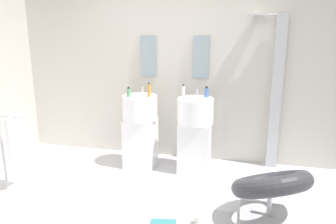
{
  "coord_description": "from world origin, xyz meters",
  "views": [
    {
      "loc": [
        0.96,
        -2.92,
        1.86
      ],
      "look_at": [
        0.15,
        0.55,
        0.95
      ],
      "focal_mm": 34.88,
      "sensor_mm": 36.0,
      "label": 1
    }
  ],
  "objects_px": {
    "pedestal_sink_right": "(195,133)",
    "shower_column": "(275,90)",
    "lounge_chair": "(271,189)",
    "soap_bottle_amber": "(149,90)",
    "soap_bottle_blue": "(206,92)",
    "soap_bottle_green": "(129,92)",
    "pedestal_sink_left": "(140,129)",
    "coffee_mug": "(198,220)",
    "towel_rack": "(13,140)",
    "soap_bottle_white": "(183,92)"
  },
  "relations": [
    {
      "from": "shower_column",
      "to": "soap_bottle_blue",
      "type": "bearing_deg",
      "value": -161.97
    },
    {
      "from": "pedestal_sink_right",
      "to": "lounge_chair",
      "type": "bearing_deg",
      "value": -48.27
    },
    {
      "from": "pedestal_sink_right",
      "to": "lounge_chair",
      "type": "xyz_separation_m",
      "value": [
        0.9,
        -1.01,
        -0.19
      ]
    },
    {
      "from": "soap_bottle_green",
      "to": "soap_bottle_amber",
      "type": "height_order",
      "value": "soap_bottle_amber"
    },
    {
      "from": "shower_column",
      "to": "towel_rack",
      "type": "relative_size",
      "value": 2.16
    },
    {
      "from": "pedestal_sink_left",
      "to": "towel_rack",
      "type": "xyz_separation_m",
      "value": [
        -1.21,
        -1.01,
        0.09
      ]
    },
    {
      "from": "shower_column",
      "to": "soap_bottle_amber",
      "type": "xyz_separation_m",
      "value": [
        -1.61,
        -0.43,
        0.0
      ]
    },
    {
      "from": "soap_bottle_blue",
      "to": "towel_rack",
      "type": "bearing_deg",
      "value": -151.8
    },
    {
      "from": "towel_rack",
      "to": "coffee_mug",
      "type": "xyz_separation_m",
      "value": [
        2.18,
        -0.24,
        -0.58
      ]
    },
    {
      "from": "shower_column",
      "to": "coffee_mug",
      "type": "height_order",
      "value": "shower_column"
    },
    {
      "from": "towel_rack",
      "to": "soap_bottle_white",
      "type": "relative_size",
      "value": 5.38
    },
    {
      "from": "pedestal_sink_left",
      "to": "towel_rack",
      "type": "bearing_deg",
      "value": -139.96
    },
    {
      "from": "soap_bottle_amber",
      "to": "pedestal_sink_right",
      "type": "bearing_deg",
      "value": 4.08
    },
    {
      "from": "soap_bottle_green",
      "to": "soap_bottle_amber",
      "type": "xyz_separation_m",
      "value": [
        0.26,
        0.04,
        0.03
      ]
    },
    {
      "from": "coffee_mug",
      "to": "lounge_chair",
      "type": "bearing_deg",
      "value": 19.22
    },
    {
      "from": "pedestal_sink_left",
      "to": "pedestal_sink_right",
      "type": "xyz_separation_m",
      "value": [
        0.75,
        0.0,
        0.0
      ]
    },
    {
      "from": "soap_bottle_green",
      "to": "soap_bottle_blue",
      "type": "bearing_deg",
      "value": 10.84
    },
    {
      "from": "coffee_mug",
      "to": "soap_bottle_blue",
      "type": "xyz_separation_m",
      "value": [
        -0.1,
        1.35,
        1.01
      ]
    },
    {
      "from": "towel_rack",
      "to": "soap_bottle_white",
      "type": "height_order",
      "value": "soap_bottle_white"
    },
    {
      "from": "soap_bottle_blue",
      "to": "soap_bottle_amber",
      "type": "bearing_deg",
      "value": -168.7
    },
    {
      "from": "lounge_chair",
      "to": "soap_bottle_amber",
      "type": "bearing_deg",
      "value": 147.31
    },
    {
      "from": "pedestal_sink_left",
      "to": "coffee_mug",
      "type": "relative_size",
      "value": 13.22
    },
    {
      "from": "pedestal_sink_right",
      "to": "coffee_mug",
      "type": "xyz_separation_m",
      "value": [
        0.23,
        -1.25,
        -0.48
      ]
    },
    {
      "from": "coffee_mug",
      "to": "soap_bottle_green",
      "type": "bearing_deg",
      "value": 133.4
    },
    {
      "from": "soap_bottle_amber",
      "to": "soap_bottle_blue",
      "type": "height_order",
      "value": "soap_bottle_amber"
    },
    {
      "from": "pedestal_sink_right",
      "to": "shower_column",
      "type": "relative_size",
      "value": 0.53
    },
    {
      "from": "pedestal_sink_left",
      "to": "shower_column",
      "type": "height_order",
      "value": "shower_column"
    },
    {
      "from": "pedestal_sink_right",
      "to": "soap_bottle_amber",
      "type": "height_order",
      "value": "soap_bottle_amber"
    },
    {
      "from": "pedestal_sink_left",
      "to": "soap_bottle_green",
      "type": "height_order",
      "value": "soap_bottle_green"
    },
    {
      "from": "soap_bottle_green",
      "to": "pedestal_sink_right",
      "type": "bearing_deg",
      "value": 5.75
    },
    {
      "from": "soap_bottle_green",
      "to": "soap_bottle_blue",
      "type": "xyz_separation_m",
      "value": [
        1.0,
        0.19,
        0.01
      ]
    },
    {
      "from": "soap_bottle_amber",
      "to": "soap_bottle_blue",
      "type": "relative_size",
      "value": 1.31
    },
    {
      "from": "soap_bottle_white",
      "to": "coffee_mug",
      "type": "bearing_deg",
      "value": -72.65
    },
    {
      "from": "pedestal_sink_right",
      "to": "shower_column",
      "type": "height_order",
      "value": "shower_column"
    },
    {
      "from": "pedestal_sink_right",
      "to": "coffee_mug",
      "type": "bearing_deg",
      "value": -79.7
    },
    {
      "from": "lounge_chair",
      "to": "soap_bottle_blue",
      "type": "relative_size",
      "value": 7.62
    },
    {
      "from": "lounge_chair",
      "to": "soap_bottle_blue",
      "type": "bearing_deg",
      "value": 124.87
    },
    {
      "from": "shower_column",
      "to": "towel_rack",
      "type": "distance_m",
      "value": 3.31
    },
    {
      "from": "shower_column",
      "to": "soap_bottle_green",
      "type": "height_order",
      "value": "shower_column"
    },
    {
      "from": "towel_rack",
      "to": "soap_bottle_green",
      "type": "bearing_deg",
      "value": 40.45
    },
    {
      "from": "lounge_chair",
      "to": "soap_bottle_white",
      "type": "distance_m",
      "value": 1.63
    },
    {
      "from": "pedestal_sink_left",
      "to": "towel_rack",
      "type": "relative_size",
      "value": 1.15
    },
    {
      "from": "coffee_mug",
      "to": "soap_bottle_white",
      "type": "relative_size",
      "value": 0.47
    },
    {
      "from": "towel_rack",
      "to": "soap_bottle_white",
      "type": "bearing_deg",
      "value": 28.92
    },
    {
      "from": "pedestal_sink_right",
      "to": "towel_rack",
      "type": "distance_m",
      "value": 2.21
    },
    {
      "from": "shower_column",
      "to": "soap_bottle_blue",
      "type": "relative_size",
      "value": 14.35
    },
    {
      "from": "towel_rack",
      "to": "pedestal_sink_left",
      "type": "bearing_deg",
      "value": 40.04
    },
    {
      "from": "pedestal_sink_left",
      "to": "soap_bottle_blue",
      "type": "height_order",
      "value": "soap_bottle_blue"
    },
    {
      "from": "towel_rack",
      "to": "soap_bottle_blue",
      "type": "relative_size",
      "value": 6.65
    },
    {
      "from": "towel_rack",
      "to": "soap_bottle_green",
      "type": "height_order",
      "value": "soap_bottle_green"
    }
  ]
}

